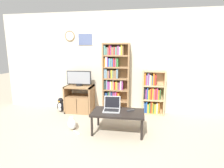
# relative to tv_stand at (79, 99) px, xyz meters

# --- Properties ---
(ground_plane) EXTENTS (18.00, 18.00, 0.00)m
(ground_plane) POSITION_rel_tv_stand_xyz_m (0.94, -1.40, -0.35)
(ground_plane) COLOR #BCAD93
(wall_back) EXTENTS (6.36, 0.09, 2.60)m
(wall_back) POSITION_rel_tv_stand_xyz_m (0.93, 0.31, 0.95)
(wall_back) COLOR beige
(wall_back) RESTS_ON ground_plane
(tv_stand) EXTENTS (0.71, 0.49, 0.70)m
(tv_stand) POSITION_rel_tv_stand_xyz_m (0.00, 0.00, 0.00)
(tv_stand) COLOR #9E754C
(tv_stand) RESTS_ON ground_plane
(television) EXTENTS (0.65, 0.18, 0.39)m
(television) POSITION_rel_tv_stand_xyz_m (-0.01, 0.04, 0.55)
(television) COLOR black
(television) RESTS_ON tv_stand
(bookshelf_tall) EXTENTS (0.68, 0.25, 1.80)m
(bookshelf_tall) POSITION_rel_tv_stand_xyz_m (0.91, 0.16, 0.53)
(bookshelf_tall) COLOR #9E754C
(bookshelf_tall) RESTS_ON ground_plane
(bookshelf_short) EXTENTS (0.56, 0.24, 1.13)m
(bookshelf_short) POSITION_rel_tv_stand_xyz_m (1.88, 0.16, 0.18)
(bookshelf_short) COLOR tan
(bookshelf_short) RESTS_ON ground_plane
(coffee_table) EXTENTS (1.02, 0.58, 0.43)m
(coffee_table) POSITION_rel_tv_stand_xyz_m (1.17, -1.01, 0.03)
(coffee_table) COLOR black
(coffee_table) RESTS_ON ground_plane
(laptop) EXTENTS (0.35, 0.32, 0.27)m
(laptop) POSITION_rel_tv_stand_xyz_m (1.03, -0.94, 0.14)
(laptop) COLOR #B7BABC
(laptop) RESTS_ON coffee_table
(remote_near_laptop) EXTENTS (0.16, 0.12, 0.02)m
(remote_near_laptop) POSITION_rel_tv_stand_xyz_m (1.40, -0.92, 0.08)
(remote_near_laptop) COLOR #38383A
(remote_near_laptop) RESTS_ON coffee_table
(cat) EXTENTS (0.42, 0.44, 0.25)m
(cat) POSITION_rel_tv_stand_xyz_m (0.19, -1.00, -0.25)
(cat) COLOR white
(cat) RESTS_ON ground_plane
(penguin_figurine) EXTENTS (0.20, 0.18, 0.38)m
(penguin_figurine) POSITION_rel_tv_stand_xyz_m (-0.51, -0.07, -0.18)
(penguin_figurine) COLOR black
(penguin_figurine) RESTS_ON ground_plane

